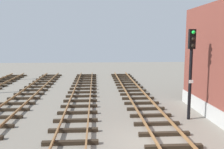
% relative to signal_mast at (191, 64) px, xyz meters
% --- Properties ---
extents(ground_plane, '(80.00, 80.00, 0.00)m').
position_rel_signal_mast_xyz_m(ground_plane, '(-2.85, -3.11, -3.27)').
color(ground_plane, gray).
extents(track_near_building, '(2.50, 44.14, 0.32)m').
position_rel_signal_mast_xyz_m(track_near_building, '(-2.12, -3.11, -3.14)').
color(track_near_building, '#2D2319').
rests_on(track_near_building, ground).
extents(track_centre, '(2.50, 44.14, 0.32)m').
position_rel_signal_mast_xyz_m(track_centre, '(-6.56, -3.11, -3.14)').
color(track_centre, '#2D2319').
rests_on(track_centre, ground).
extents(signal_mast, '(0.36, 0.40, 5.19)m').
position_rel_signal_mast_xyz_m(signal_mast, '(0.00, 0.00, 0.00)').
color(signal_mast, black).
rests_on(signal_mast, ground).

